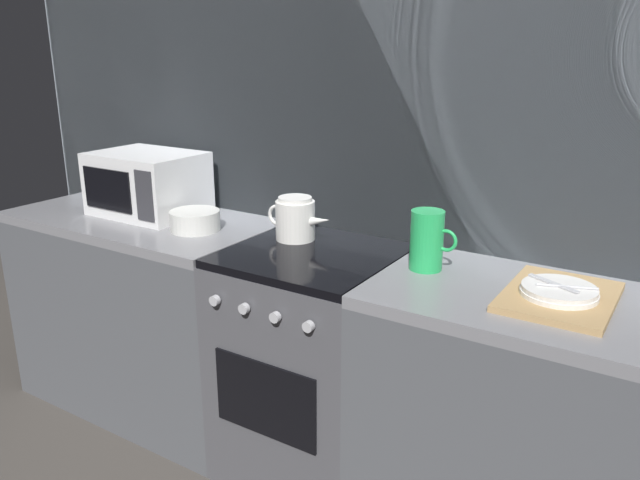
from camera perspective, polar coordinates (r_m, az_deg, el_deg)
name	(u,v)px	position (r m, az deg, el deg)	size (l,w,h in m)	color
ground_plane	(313,463)	(2.69, -0.61, -19.60)	(8.00, 8.00, 0.00)	#47423D
back_wall	(358,156)	(2.46, 3.45, 7.62)	(3.60, 0.05, 2.40)	gray
counter_left	(148,312)	(2.98, -15.40, -6.29)	(1.20, 0.60, 0.90)	#515459
stove_unit	(313,363)	(2.44, -0.66, -11.16)	(0.60, 0.63, 0.90)	#4C4C51
counter_right	(557,439)	(2.16, 20.74, -16.61)	(1.20, 0.60, 0.90)	#515459
microwave	(148,184)	(2.84, -15.41, 4.98)	(0.46, 0.35, 0.27)	white
kettle	(295,219)	(2.38, -2.25, 1.94)	(0.28, 0.15, 0.17)	white
mixing_bowl	(195,220)	(2.56, -11.30, 1.75)	(0.20, 0.20, 0.08)	silver
pitcher	(427,240)	(2.09, 9.73, -0.02)	(0.16, 0.11, 0.20)	green
dish_pile	(559,295)	(1.96, 20.93, -4.68)	(0.30, 0.40, 0.06)	tan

